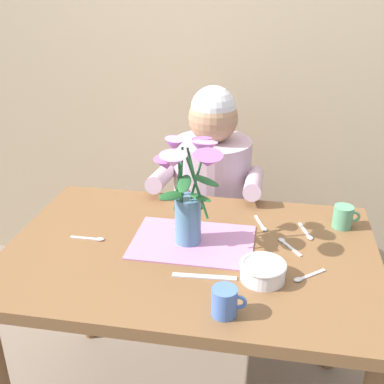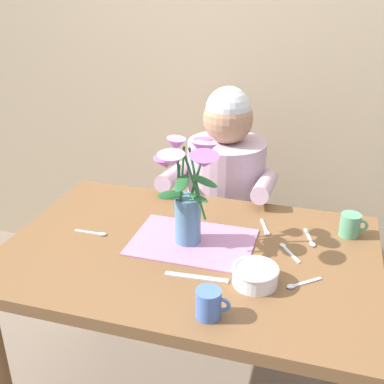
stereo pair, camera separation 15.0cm
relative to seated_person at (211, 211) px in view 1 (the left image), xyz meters
The scene contains 14 objects.
wood_panel_backdrop 0.81m from the seated_person, 87.90° to the left, with size 4.00×0.10×2.50m, color tan.
dining_table 0.62m from the seated_person, 88.52° to the right, with size 1.20×0.80×0.74m.
seated_person is the anchor object (origin of this frame).
striped_placemat 0.60m from the seated_person, 88.07° to the right, with size 0.40×0.28×0.01m, color #B275A3.
flower_vase 0.70m from the seated_person, 89.55° to the right, with size 0.25×0.25×0.36m.
ceramic_bowl 0.81m from the seated_person, 71.26° to the right, with size 0.14×0.14×0.06m.
dinner_knife 0.79m from the seated_person, 83.79° to the right, with size 0.19×0.02×0.01m, color silver.
ceramic_mug 0.96m from the seated_person, 80.09° to the right, with size 0.09×0.07×0.08m.
coffee_cup 0.68m from the seated_person, 36.44° to the right, with size 0.09×0.07×0.08m.
spoon_0 0.83m from the seated_person, 62.45° to the right, with size 0.10×0.09×0.01m.
spoon_1 0.72m from the seated_person, 117.21° to the right, with size 0.12×0.02×0.01m.
spoon_2 0.63m from the seated_person, 49.40° to the right, with size 0.05×0.12×0.01m.
spoon_3 0.52m from the seated_person, 60.96° to the right, with size 0.05×0.12×0.01m.
spoon_4 0.65m from the seated_person, 59.10° to the right, with size 0.08×0.11×0.01m.
Camera 1 is at (0.23, -1.29, 1.56)m, focal length 44.32 mm.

